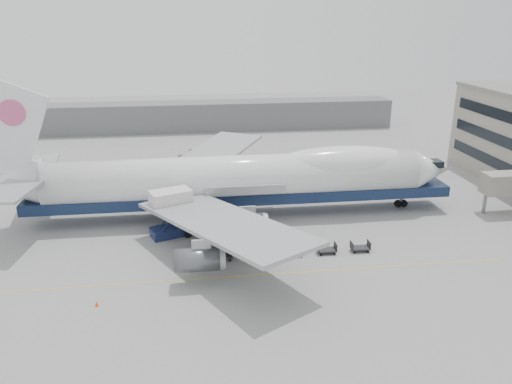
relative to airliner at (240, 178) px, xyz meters
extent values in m
plane|color=gray|center=(-0.64, -12.00, -5.62)|extent=(260.00, 260.00, 0.00)
cube|color=gold|center=(-0.64, -18.00, -5.62)|extent=(60.00, 0.15, 0.01)
cylinder|color=slate|center=(35.36, -4.00, -4.12)|extent=(0.50, 0.50, 3.00)
cube|color=slate|center=(-10.64, 58.00, -2.12)|extent=(110.00, 8.00, 7.00)
cylinder|color=white|center=(-0.64, 0.00, 0.08)|extent=(52.00, 6.40, 6.40)
cube|color=#101E3C|center=(0.36, 0.00, -2.48)|extent=(60.00, 5.76, 1.50)
cone|color=white|center=(28.36, 0.00, 0.08)|extent=(6.00, 6.40, 6.40)
cone|color=white|center=(-31.14, 0.00, 0.68)|extent=(9.00, 6.40, 6.40)
ellipsoid|color=white|center=(14.96, 0.00, 1.84)|extent=(20.67, 5.78, 4.56)
cube|color=white|center=(-29.64, 0.00, 7.58)|extent=(10.52, 0.50, 13.56)
cylinder|color=#D45283|center=(-29.14, 0.00, 10.08)|extent=(3.40, 0.30, 3.40)
cube|color=#9EA0A3|center=(-3.64, -14.28, -0.52)|extent=(20.35, 26.74, 2.26)
cube|color=#9EA0A3|center=(-3.64, 14.28, -0.52)|extent=(20.35, 26.74, 2.26)
cylinder|color=#595B60|center=(-6.64, 19.00, -2.72)|extent=(4.80, 2.60, 2.60)
cylinder|color=#595B60|center=(-0.64, 10.00, -2.72)|extent=(4.80, 2.60, 2.60)
cylinder|color=#595B60|center=(-0.64, -10.00, -2.72)|extent=(4.80, 2.60, 2.60)
cylinder|color=#595B60|center=(-6.64, -19.00, -2.72)|extent=(4.80, 2.60, 2.60)
cylinder|color=slate|center=(24.36, 0.00, -4.37)|extent=(0.36, 0.36, 2.50)
cylinder|color=black|center=(24.36, 0.00, -5.07)|extent=(1.10, 0.45, 1.10)
cylinder|color=slate|center=(-3.64, -3.00, -4.37)|extent=(0.36, 0.36, 2.50)
cylinder|color=black|center=(-3.64, -3.00, -5.07)|extent=(1.10, 0.45, 1.10)
cylinder|color=slate|center=(-3.64, 3.00, -4.37)|extent=(0.36, 0.36, 2.50)
cylinder|color=black|center=(-3.64, 3.00, -5.07)|extent=(1.10, 0.45, 1.10)
cube|color=navy|center=(-9.64, -5.77, -5.01)|extent=(6.15, 4.45, 1.22)
cube|color=silver|center=(-9.64, -5.77, -0.62)|extent=(5.81, 4.50, 2.45)
cube|color=navy|center=(-9.64, -6.99, -2.82)|extent=(3.75, 1.50, 4.38)
cube|color=navy|center=(-9.64, -4.54, -2.82)|extent=(3.75, 1.50, 4.38)
cube|color=slate|center=(-9.64, -3.99, -0.62)|extent=(2.97, 2.19, 0.15)
cylinder|color=black|center=(-11.64, -6.88, -5.12)|extent=(1.00, 0.39, 1.00)
cylinder|color=black|center=(-11.64, -4.65, -5.12)|extent=(1.00, 0.39, 1.00)
cylinder|color=black|center=(-7.63, -6.88, -5.12)|extent=(1.00, 0.39, 1.00)
cylinder|color=black|center=(-7.63, -4.65, -5.12)|extent=(1.00, 0.39, 1.00)
cone|color=#FF560D|center=(-16.78, -22.05, -5.35)|extent=(0.35, 0.35, 0.54)
cube|color=#FF560D|center=(-16.78, -22.05, -5.61)|extent=(0.37, 0.37, 0.03)
cube|color=#2D2D30|center=(-7.83, -13.69, -5.17)|extent=(2.30, 1.35, 0.18)
cube|color=#2D2D30|center=(-8.93, -13.69, -4.77)|extent=(0.08, 1.35, 0.90)
cube|color=#2D2D30|center=(-6.73, -13.69, -4.77)|extent=(0.08, 1.35, 0.90)
cylinder|color=black|center=(-8.68, -14.24, -5.47)|extent=(0.30, 0.12, 0.30)
cylinder|color=black|center=(-8.68, -13.14, -5.47)|extent=(0.30, 0.12, 0.30)
cylinder|color=black|center=(-6.98, -14.24, -5.47)|extent=(0.30, 0.12, 0.30)
cylinder|color=black|center=(-6.98, -13.14, -5.47)|extent=(0.30, 0.12, 0.30)
cube|color=#2D2D30|center=(-3.60, -13.69, -5.17)|extent=(2.30, 1.35, 0.18)
cube|color=#2D2D30|center=(-4.70, -13.69, -4.77)|extent=(0.08, 1.35, 0.90)
cube|color=#2D2D30|center=(-2.50, -13.69, -4.77)|extent=(0.08, 1.35, 0.90)
cylinder|color=black|center=(-4.45, -14.24, -5.47)|extent=(0.30, 0.12, 0.30)
cylinder|color=black|center=(-4.45, -13.14, -5.47)|extent=(0.30, 0.12, 0.30)
cylinder|color=black|center=(-2.75, -14.24, -5.47)|extent=(0.30, 0.12, 0.30)
cylinder|color=black|center=(-2.75, -13.14, -5.47)|extent=(0.30, 0.12, 0.30)
cube|color=#2D2D30|center=(0.63, -13.69, -5.17)|extent=(2.30, 1.35, 0.18)
cube|color=#2D2D30|center=(-0.47, -13.69, -4.77)|extent=(0.08, 1.35, 0.90)
cube|color=#2D2D30|center=(1.73, -13.69, -4.77)|extent=(0.08, 1.35, 0.90)
cylinder|color=black|center=(-0.22, -14.24, -5.47)|extent=(0.30, 0.12, 0.30)
cylinder|color=black|center=(-0.22, -13.14, -5.47)|extent=(0.30, 0.12, 0.30)
cylinder|color=black|center=(1.48, -14.24, -5.47)|extent=(0.30, 0.12, 0.30)
cylinder|color=black|center=(1.48, -13.14, -5.47)|extent=(0.30, 0.12, 0.30)
cube|color=#2D2D30|center=(4.86, -13.69, -5.17)|extent=(2.30, 1.35, 0.18)
cube|color=#2D2D30|center=(3.76, -13.69, -4.77)|extent=(0.08, 1.35, 0.90)
cube|color=#2D2D30|center=(5.96, -13.69, -4.77)|extent=(0.08, 1.35, 0.90)
cylinder|color=black|center=(4.01, -14.24, -5.47)|extent=(0.30, 0.12, 0.30)
cylinder|color=black|center=(4.01, -13.14, -5.47)|extent=(0.30, 0.12, 0.30)
cylinder|color=black|center=(5.71, -14.24, -5.47)|extent=(0.30, 0.12, 0.30)
cylinder|color=black|center=(5.71, -13.14, -5.47)|extent=(0.30, 0.12, 0.30)
cube|color=#2D2D30|center=(9.09, -13.69, -5.17)|extent=(2.30, 1.35, 0.18)
cube|color=#2D2D30|center=(7.99, -13.69, -4.77)|extent=(0.08, 1.35, 0.90)
cube|color=#2D2D30|center=(10.19, -13.69, -4.77)|extent=(0.08, 1.35, 0.90)
cylinder|color=black|center=(8.24, -14.24, -5.47)|extent=(0.30, 0.12, 0.30)
cylinder|color=black|center=(8.24, -13.14, -5.47)|extent=(0.30, 0.12, 0.30)
cylinder|color=black|center=(9.94, -14.24, -5.47)|extent=(0.30, 0.12, 0.30)
cylinder|color=black|center=(9.94, -13.14, -5.47)|extent=(0.30, 0.12, 0.30)
cube|color=#2D2D30|center=(13.32, -13.69, -5.17)|extent=(2.30, 1.35, 0.18)
cube|color=#2D2D30|center=(12.22, -13.69, -4.77)|extent=(0.08, 1.35, 0.90)
cube|color=#2D2D30|center=(14.42, -13.69, -4.77)|extent=(0.08, 1.35, 0.90)
cylinder|color=black|center=(12.47, -14.24, -5.47)|extent=(0.30, 0.12, 0.30)
cylinder|color=black|center=(12.47, -13.14, -5.47)|extent=(0.30, 0.12, 0.30)
cylinder|color=black|center=(14.17, -14.24, -5.47)|extent=(0.30, 0.12, 0.30)
cylinder|color=black|center=(14.17, -13.14, -5.47)|extent=(0.30, 0.12, 0.30)
camera|label=1|loc=(-6.74, -66.87, 21.81)|focal=35.00mm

